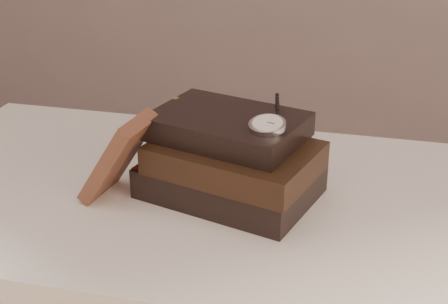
# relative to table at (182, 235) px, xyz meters

# --- Properties ---
(table) EXTENTS (1.00, 0.60, 0.75)m
(table) POSITION_rel_table_xyz_m (0.00, 0.00, 0.00)
(table) COLOR silver
(table) RESTS_ON ground
(book_stack) EXTENTS (0.31, 0.26, 0.13)m
(book_stack) POSITION_rel_table_xyz_m (0.09, 0.00, 0.15)
(book_stack) COLOR black
(book_stack) RESTS_ON table
(journal) EXTENTS (0.12, 0.11, 0.14)m
(journal) POSITION_rel_table_xyz_m (-0.09, -0.05, 0.16)
(journal) COLOR #48271B
(journal) RESTS_ON table
(pocket_watch) EXTENTS (0.07, 0.16, 0.02)m
(pocket_watch) POSITION_rel_table_xyz_m (0.15, -0.03, 0.24)
(pocket_watch) COLOR silver
(pocket_watch) RESTS_ON book_stack
(eyeglasses) EXTENTS (0.14, 0.16, 0.05)m
(eyeglasses) POSITION_rel_table_xyz_m (0.02, 0.12, 0.17)
(eyeglasses) COLOR silver
(eyeglasses) RESTS_ON book_stack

